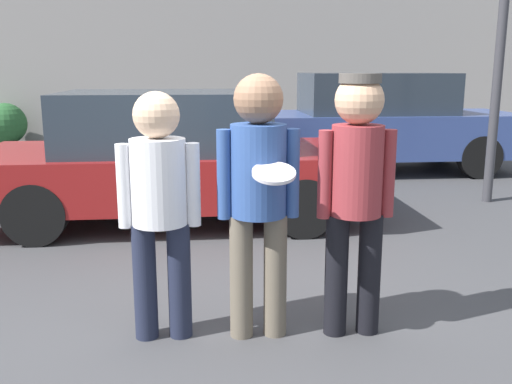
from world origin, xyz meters
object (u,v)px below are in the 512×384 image
Objects in this scene: person_middle_with_frisbee at (259,185)px; shrub at (6,124)px; parked_car_far at (378,123)px; person_right at (356,183)px; person_left at (159,198)px; parked_car_near at (172,157)px.

person_middle_with_frisbee reaches higher than shrub.
person_right is at bearing -108.76° from parked_car_far.
shrub is at bearing 115.28° from person_middle_with_frisbee.
person_right is (0.62, -0.02, 0.00)m from person_middle_with_frisbee.
person_left is at bearing 176.14° from person_middle_with_frisbee.
parked_car_far is at bearing 40.94° from parked_car_near.
parked_car_far is (3.25, 5.85, -0.12)m from person_left.
person_right is 1.79× the size of shrub.
person_left reaches higher than shrub.
parked_car_far is 4.81× the size of shrub.
person_left is at bearing 176.96° from person_right.
person_middle_with_frisbee is at bearing 177.79° from person_right.
shrub is (-7.42, 4.26, -0.34)m from parked_car_far.
person_right is at bearing -2.21° from person_middle_with_frisbee.
person_right reaches higher than parked_car_far.
person_right is (1.24, -0.07, 0.08)m from person_left.
person_middle_with_frisbee is 1.00× the size of person_right.
person_middle_with_frisbee is 0.39× the size of parked_car_near.
person_left is 1.68× the size of shrub.
person_middle_with_frisbee reaches higher than parked_car_far.
parked_car_near reaches higher than shrub.
person_left is at bearing -67.56° from shrub.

